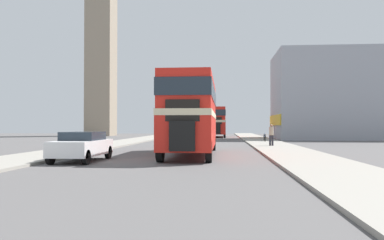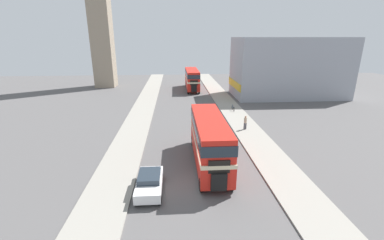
% 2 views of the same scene
% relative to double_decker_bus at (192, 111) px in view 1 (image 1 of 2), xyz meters
% --- Properties ---
extents(ground_plane, '(120.00, 120.00, 0.00)m').
position_rel_double_decker_bus_xyz_m(ground_plane, '(-1.03, -3.49, -2.47)').
color(ground_plane, '#565454').
extents(sidewalk_right, '(3.50, 120.00, 0.12)m').
position_rel_double_decker_bus_xyz_m(sidewalk_right, '(5.72, -3.49, -2.41)').
color(sidewalk_right, gray).
rests_on(sidewalk_right, ground_plane).
extents(sidewalk_left, '(3.50, 120.00, 0.12)m').
position_rel_double_decker_bus_xyz_m(sidewalk_left, '(-7.78, -3.49, -2.41)').
color(sidewalk_left, gray).
rests_on(sidewalk_left, ground_plane).
extents(double_decker_bus, '(2.50, 10.16, 4.16)m').
position_rel_double_decker_bus_xyz_m(double_decker_bus, '(0.00, 0.00, 0.00)').
color(double_decker_bus, red).
rests_on(double_decker_bus, ground_plane).
extents(bus_distant, '(2.48, 10.63, 4.18)m').
position_rel_double_decker_bus_xyz_m(bus_distant, '(0.85, 33.51, 0.01)').
color(bus_distant, red).
rests_on(bus_distant, ground_plane).
extents(car_parked_near, '(1.76, 3.96, 1.36)m').
position_rel_double_decker_bus_xyz_m(car_parked_near, '(-4.80, -3.94, -1.75)').
color(car_parked_near, white).
rests_on(car_parked_near, ground_plane).
extents(pedestrian_walking, '(0.33, 0.33, 1.65)m').
position_rel_double_decker_bus_xyz_m(pedestrian_walking, '(5.41, 8.15, -1.42)').
color(pedestrian_walking, '#282833').
rests_on(pedestrian_walking, sidewalk_right).
extents(bicycle_on_pavement, '(0.05, 1.76, 0.78)m').
position_rel_double_decker_bus_xyz_m(bicycle_on_pavement, '(5.83, 16.37, -1.99)').
color(bicycle_on_pavement, black).
rests_on(bicycle_on_pavement, sidewalk_right).
extents(church_tower, '(4.37, 4.37, 41.42)m').
position_rel_double_decker_bus_xyz_m(church_tower, '(-18.08, 38.49, 18.70)').
color(church_tower, gray).
rests_on(church_tower, ground_plane).
extents(shop_building_block, '(20.03, 9.73, 10.60)m').
position_rel_double_decker_bus_xyz_m(shop_building_block, '(18.17, 26.20, 2.82)').
color(shop_building_block, '#999EA8').
rests_on(shop_building_block, ground_plane).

